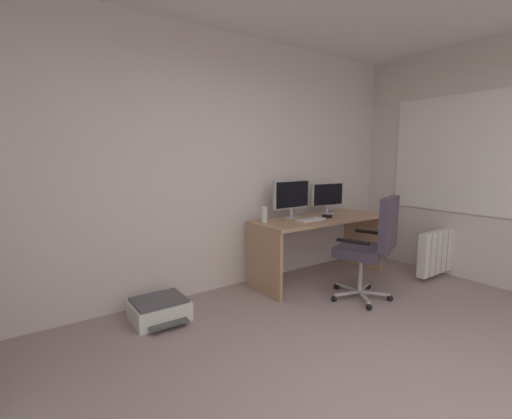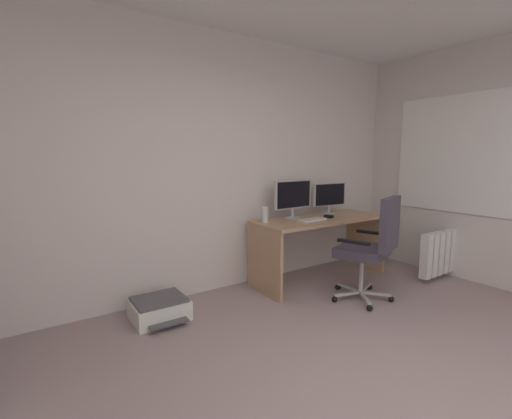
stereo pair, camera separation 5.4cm
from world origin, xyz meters
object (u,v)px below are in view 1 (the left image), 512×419
(printer, at_px, (159,309))
(radiator, at_px, (443,250))
(monitor_main, at_px, (292,196))
(desktop_speaker, at_px, (264,215))
(keyboard, at_px, (311,220))
(computer_mouse, at_px, (327,216))
(monitor_secondary, at_px, (327,196))
(office_chair, at_px, (371,243))
(desk, at_px, (319,233))

(printer, bearing_deg, radiator, -14.36)
(monitor_main, bearing_deg, printer, -175.60)
(radiator, bearing_deg, monitor_main, 149.21)
(desktop_speaker, bearing_deg, keyboard, -21.94)
(computer_mouse, bearing_deg, monitor_secondary, 33.21)
(office_chair, relative_size, printer, 2.19)
(printer, height_order, radiator, radiator)
(desktop_speaker, distance_m, office_chair, 1.14)
(monitor_main, xyz_separation_m, keyboard, (0.07, -0.25, -0.25))
(monitor_main, height_order, printer, monitor_main)
(keyboard, height_order, desktop_speaker, desktop_speaker)
(computer_mouse, relative_size, printer, 0.21)
(desk, distance_m, monitor_secondary, 0.54)
(desktop_speaker, height_order, office_chair, office_chair)
(desk, xyz_separation_m, office_chair, (-0.04, -0.76, 0.04))
(desktop_speaker, bearing_deg, monitor_main, 6.33)
(desk, height_order, monitor_secondary, monitor_secondary)
(printer, xyz_separation_m, radiator, (3.27, -0.84, 0.22))
(keyboard, bearing_deg, monitor_main, 103.18)
(desk, xyz_separation_m, monitor_main, (-0.29, 0.17, 0.45))
(monitor_main, bearing_deg, desk, -30.21)
(monitor_secondary, relative_size, printer, 1.00)
(desk, relative_size, computer_mouse, 16.59)
(monitor_secondary, relative_size, keyboard, 1.43)
(desktop_speaker, relative_size, printer, 0.35)
(desk, relative_size, monitor_secondary, 3.41)
(monitor_secondary, distance_m, keyboard, 0.61)
(monitor_secondary, relative_size, computer_mouse, 4.86)
(computer_mouse, distance_m, desktop_speaker, 0.81)
(desktop_speaker, xyz_separation_m, radiator, (2.05, -0.92, -0.51))
(monitor_main, xyz_separation_m, desktop_speaker, (-0.43, -0.05, -0.17))
(radiator, bearing_deg, computer_mouse, 149.60)
(desk, xyz_separation_m, keyboard, (-0.21, -0.08, 0.20))
(monitor_secondary, distance_m, computer_mouse, 0.38)
(desk, distance_m, keyboard, 0.30)
(desk, height_order, keyboard, keyboard)
(desk, distance_m, desktop_speaker, 0.77)
(monitor_main, xyz_separation_m, monitor_secondary, (0.59, 0.00, -0.04))
(keyboard, height_order, printer, keyboard)
(desk, relative_size, radiator, 1.72)
(desktop_speaker, bearing_deg, radiator, -24.12)
(desk, height_order, radiator, desk)
(monitor_main, height_order, monitor_secondary, monitor_main)
(keyboard, bearing_deg, office_chair, -78.75)
(monitor_secondary, distance_m, office_chair, 1.06)
(monitor_secondary, distance_m, printer, 2.41)
(keyboard, distance_m, office_chair, 0.72)
(monitor_secondary, bearing_deg, desk, -150.97)
(keyboard, height_order, radiator, keyboard)
(keyboard, distance_m, printer, 1.85)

